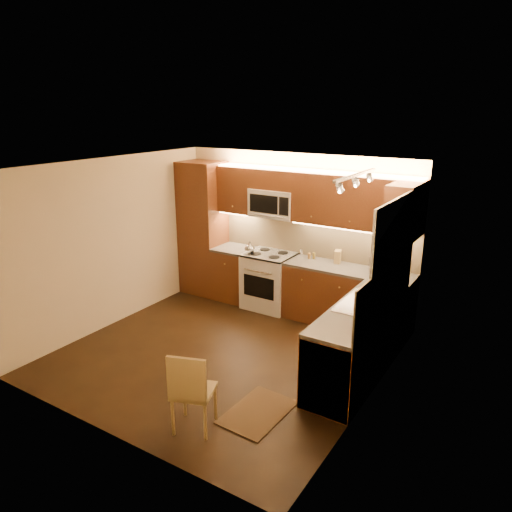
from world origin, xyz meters
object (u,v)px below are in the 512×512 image
Objects in this scene: kettle at (250,247)px; stove at (269,280)px; toaster_oven at (384,263)px; dining_chair at (194,389)px; microwave at (274,203)px; sink at (365,298)px; soap_bottle at (398,280)px; knife_block at (338,257)px.

stove is at bearing 5.42° from kettle.
dining_chair is (-0.86, -3.31, -0.57)m from toaster_oven.
stove is at bearing -90.00° from microwave.
kettle reaches higher than sink.
toaster_oven is 3.46m from dining_chair.
soap_bottle is at bearing -27.26° from kettle.
soap_bottle is at bearing -12.26° from microwave.
knife_block is (-0.72, 0.01, -0.02)m from toaster_oven.
microwave is (0.00, 0.14, 1.26)m from stove.
kettle is (-0.28, -0.15, 0.56)m from stove.
microwave is 2.48m from sink.
knife_block reaches higher than stove.
knife_block is at bearing 145.20° from soap_bottle.
sink is 4.37× the size of kettle.
microwave is 3.84× the size of knife_block.
knife_block is at bearing 163.81° from toaster_oven.
microwave is at bearing 86.68° from dining_chair.
toaster_oven is at bearing 115.32° from soap_bottle.
microwave is 3.86× the size of kettle.
sink is 2.10× the size of toaster_oven.
soap_bottle is (2.44, -0.18, -0.03)m from kettle.
kettle is at bearing 156.87° from sink.
microwave reaches higher than soap_bottle.
dining_chair is (-1.04, -2.00, -0.53)m from sink.
kettle is 2.12m from toaster_oven.
dining_chair is at bearing -122.11° from soap_bottle.
microwave is 4.18× the size of soap_bottle.
stove is at bearing 150.64° from sink.
microwave is 0.88× the size of sink.
soap_bottle is 3.09m from dining_chair.
knife_block is (1.09, 0.19, 0.54)m from stove.
sink reaches higher than dining_chair.
stove is 4.65× the size of knife_block.
microwave reaches higher than sink.
kettle reaches higher than stove.
knife_block reaches higher than dining_chair.
microwave is 1.94m from toaster_oven.
toaster_oven is at bearing -13.87° from kettle.
soap_bottle is (1.07, -0.52, -0.01)m from knife_block.
stove is at bearing 170.02° from toaster_oven.
soap_bottle is at bearing 78.40° from sink.
microwave is 1.31m from knife_block.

